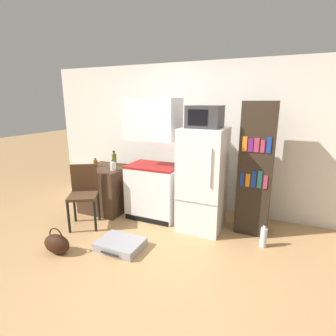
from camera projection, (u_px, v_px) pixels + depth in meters
ground_plane at (153, 273)px, 2.87m from camera, size 24.00×24.00×0.00m
wall_back at (219, 140)px, 4.26m from camera, size 6.40×0.10×2.43m
side_table at (107, 188)px, 4.47m from camera, size 0.72×0.71×0.75m
kitchen_hutch at (154, 165)px, 4.08m from camera, size 0.80×0.57×1.87m
refrigerator at (203, 179)px, 3.75m from camera, size 0.61×0.68×1.47m
microwave at (205, 117)px, 3.53m from camera, size 0.45×0.41×0.30m
bookshelf at (256, 170)px, 3.58m from camera, size 0.44×0.34×1.83m
bottle_amber_beer at (96, 163)px, 4.39m from camera, size 0.07×0.07×0.14m
bottle_olive_oil at (114, 159)px, 4.49m from camera, size 0.08×0.08×0.25m
bottle_milk_white at (113, 166)px, 4.16m from camera, size 0.09×0.09×0.17m
bowl at (89, 169)px, 4.17m from camera, size 0.14×0.14×0.04m
chair at (84, 189)px, 3.88m from camera, size 0.55×0.55×0.91m
suitcase_large_flat at (120, 245)px, 3.32m from camera, size 0.56×0.46×0.11m
handbag at (57, 244)px, 3.21m from camera, size 0.36×0.20×0.33m
water_bottle_front at (264, 237)px, 3.35m from camera, size 0.08×0.08×0.33m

